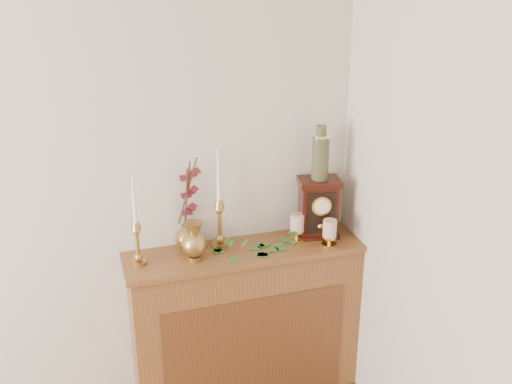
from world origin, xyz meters
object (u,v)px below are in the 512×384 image
object	(u,v)px
ginger_jar	(189,206)
ceramic_vase	(320,155)
candlestick_center	(219,216)
candlestick_left	(137,236)
bud_vase	(194,242)
mantel_clock	(318,208)

from	to	relation	value
ginger_jar	ceramic_vase	world-z (taller)	ceramic_vase
candlestick_center	ginger_jar	size ratio (longest dim) A/B	1.05
ginger_jar	ceramic_vase	xyz separation A→B (m)	(0.67, -0.08, 0.22)
candlestick_left	bud_vase	world-z (taller)	candlestick_left
candlestick_center	mantel_clock	distance (m)	0.53
candlestick_left	ceramic_vase	size ratio (longest dim) A/B	1.59
candlestick_left	bud_vase	xyz separation A→B (m)	(0.27, -0.04, -0.05)
candlestick_left	candlestick_center	size ratio (longest dim) A/B	0.87
candlestick_center	mantel_clock	world-z (taller)	candlestick_center
candlestick_center	mantel_clock	bearing A→B (deg)	-3.20
ceramic_vase	candlestick_center	bearing A→B (deg)	177.11
candlestick_left	mantel_clock	world-z (taller)	candlestick_left
candlestick_center	bud_vase	xyz separation A→B (m)	(-0.16, -0.11, -0.07)
mantel_clock	ceramic_vase	world-z (taller)	ceramic_vase
ginger_jar	ceramic_vase	distance (m)	0.71
candlestick_left	ginger_jar	world-z (taller)	ginger_jar
candlestick_center	ginger_jar	distance (m)	0.16
mantel_clock	ceramic_vase	size ratio (longest dim) A/B	1.12
mantel_clock	bud_vase	bearing A→B (deg)	-162.80
candlestick_center	bud_vase	size ratio (longest dim) A/B	2.56
bud_vase	ceramic_vase	xyz separation A→B (m)	(0.68, 0.08, 0.35)
ceramic_vase	ginger_jar	bearing A→B (deg)	173.49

